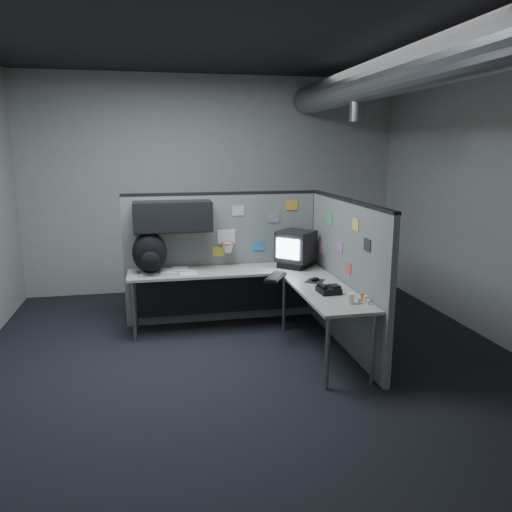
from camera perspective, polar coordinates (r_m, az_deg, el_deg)
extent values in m
cube|color=black|center=(5.30, -0.71, -11.80)|extent=(5.60, 5.60, 0.01)
cube|color=black|center=(4.95, -0.81, 24.50)|extent=(5.60, 5.60, 0.01)
cube|color=#9E9E99|center=(7.63, -4.75, 8.05)|extent=(5.60, 0.01, 3.20)
cube|color=#9E9E99|center=(2.22, 12.97, -2.57)|extent=(5.60, 0.01, 3.20)
cube|color=#9E9E99|center=(6.06, 26.46, 5.72)|extent=(0.01, 5.60, 3.20)
cylinder|color=slate|center=(5.33, 15.08, 19.35)|extent=(0.40, 5.49, 0.40)
cylinder|color=slate|center=(6.03, 11.44, 16.26)|extent=(0.16, 0.16, 0.30)
cube|color=slate|center=(6.26, -3.73, -0.27)|extent=(2.43, 0.06, 1.60)
cube|color=black|center=(6.13, -3.84, 7.18)|extent=(2.43, 0.07, 0.03)
cube|color=black|center=(6.52, 6.64, 0.18)|extent=(0.07, 0.07, 1.60)
cube|color=black|center=(5.91, -9.48, 4.51)|extent=(0.90, 0.35, 0.35)
cube|color=black|center=(5.73, -9.41, 4.28)|extent=(0.90, 0.02, 0.33)
cube|color=silver|center=(6.17, -3.40, 2.20)|extent=(0.22, 0.02, 0.18)
torus|color=#D85914|center=(6.09, -3.27, 1.50)|extent=(0.16, 0.16, 0.01)
cone|color=white|center=(6.10, -3.26, 0.95)|extent=(0.14, 0.14, 0.11)
cube|color=silver|center=(6.12, -11.76, 1.32)|extent=(0.15, 0.01, 0.12)
cube|color=silver|center=(6.15, -2.05, 5.20)|extent=(0.15, 0.01, 0.12)
cube|color=#337FCC|center=(6.26, 0.23, 1.17)|extent=(0.15, 0.01, 0.12)
cube|color=gray|center=(6.25, 2.04, 4.39)|extent=(0.15, 0.01, 0.12)
cube|color=orange|center=(6.29, 4.10, 5.79)|extent=(0.15, 0.01, 0.12)
cube|color=gold|center=(6.19, -4.30, 0.53)|extent=(0.15, 0.01, 0.12)
cube|color=slate|center=(5.53, 10.12, -2.13)|extent=(0.06, 2.23, 1.60)
cube|color=black|center=(5.38, 10.45, 6.30)|extent=(0.07, 2.23, 0.03)
cube|color=#4CB266|center=(5.81, 8.43, 4.16)|extent=(0.01, 0.15, 0.12)
cube|color=#B266B2|center=(5.53, 9.58, 1.08)|extent=(0.01, 0.15, 0.12)
cube|color=#E5D84C|center=(5.11, 11.30, 3.52)|extent=(0.01, 0.15, 0.12)
cube|color=#D87F7F|center=(6.11, 7.52, 0.77)|extent=(0.01, 0.15, 0.12)
cube|color=#26262D|center=(4.86, 12.59, 1.23)|extent=(0.01, 0.15, 0.12)
cube|color=#CC4C4C|center=(5.34, 10.47, -1.33)|extent=(0.01, 0.15, 0.12)
cube|color=#A39C93|center=(5.97, -3.44, -1.73)|extent=(2.30, 0.56, 0.03)
cube|color=#A39C93|center=(5.18, 7.96, -4.02)|extent=(0.56, 1.55, 0.03)
cube|color=black|center=(6.26, -3.69, -4.05)|extent=(2.18, 0.02, 0.55)
cylinder|color=gray|center=(5.81, -13.75, -6.21)|extent=(0.04, 0.04, 0.70)
cylinder|color=gray|center=(6.23, -13.62, -4.95)|extent=(0.04, 0.04, 0.70)
cylinder|color=gray|center=(5.98, 3.20, -5.32)|extent=(0.04, 0.04, 0.70)
cylinder|color=gray|center=(4.60, 8.15, -10.96)|extent=(0.04, 0.04, 0.70)
cylinder|color=gray|center=(4.76, 13.23, -10.36)|extent=(0.04, 0.04, 0.70)
cube|color=black|center=(6.12, 4.56, -0.90)|extent=(0.49, 0.49, 0.07)
cube|color=black|center=(6.07, 4.59, 1.15)|extent=(0.55, 0.55, 0.37)
cube|color=silver|center=(5.89, 3.63, 0.82)|extent=(0.23, 0.22, 0.24)
cube|color=black|center=(5.56, 2.23, -2.45)|extent=(0.34, 0.45, 0.03)
cube|color=black|center=(5.56, 2.23, -2.26)|extent=(0.30, 0.41, 0.01)
cube|color=black|center=(5.48, 6.75, -2.86)|extent=(0.27, 0.28, 0.01)
ellipsoid|color=black|center=(5.48, 6.75, -2.63)|extent=(0.11, 0.09, 0.04)
cube|color=black|center=(5.06, 8.30, -3.87)|extent=(0.21, 0.23, 0.06)
cylinder|color=black|center=(5.03, 7.55, -3.32)|extent=(0.06, 0.20, 0.04)
cube|color=black|center=(5.07, 8.98, -3.41)|extent=(0.10, 0.13, 0.02)
cylinder|color=silver|center=(4.83, 12.39, -4.82)|extent=(0.05, 0.05, 0.06)
cylinder|color=silver|center=(4.79, 11.77, -5.00)|extent=(0.05, 0.05, 0.05)
cylinder|color=silver|center=(4.78, 12.72, -5.14)|extent=(0.04, 0.04, 0.04)
cylinder|color=#D85914|center=(4.87, 12.06, -4.60)|extent=(0.05, 0.05, 0.07)
cylinder|color=white|center=(4.75, 10.73, -4.79)|extent=(0.08, 0.08, 0.10)
cube|color=white|center=(5.88, -7.73, -1.88)|extent=(0.20, 0.28, 0.00)
cube|color=white|center=(6.00, -9.94, -1.62)|extent=(0.20, 0.27, 0.00)
cube|color=white|center=(5.92, -12.13, -1.88)|extent=(0.20, 0.27, 0.00)
cube|color=white|center=(6.05, -8.66, -1.42)|extent=(0.20, 0.27, 0.00)
ellipsoid|color=black|center=(5.89, -12.06, 0.38)|extent=(0.46, 0.39, 0.48)
ellipsoid|color=black|center=(5.74, -11.97, -0.59)|extent=(0.24, 0.18, 0.22)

